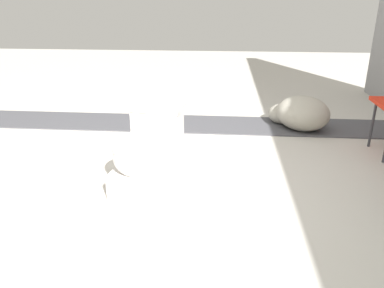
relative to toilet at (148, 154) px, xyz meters
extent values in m
plane|color=beige|center=(0.07, 0.09, -0.22)|extent=(14.00, 14.00, 0.00)
cube|color=#4C4C51|center=(-1.31, 0.59, -0.21)|extent=(0.56, 8.00, 0.01)
cube|color=white|center=(0.00, 0.00, -0.14)|extent=(0.65, 0.44, 0.17)
ellipsoid|color=white|center=(0.09, -0.02, 0.04)|extent=(0.49, 0.43, 0.28)
cylinder|color=white|center=(0.09, -0.02, 0.10)|extent=(0.45, 0.45, 0.03)
cube|color=white|center=(-0.21, 0.04, 0.10)|extent=(0.23, 0.37, 0.30)
cube|color=white|center=(-0.21, 0.04, 0.27)|extent=(0.26, 0.39, 0.04)
cylinder|color=silver|center=(-0.20, 0.11, 0.29)|extent=(0.02, 0.02, 0.01)
cylinder|color=#38383D|center=(-0.84, 1.77, -0.02)|extent=(0.02, 0.02, 0.40)
ellipsoid|color=#ADA899|center=(-1.45, 1.10, -0.12)|extent=(0.37, 0.33, 0.19)
ellipsoid|color=#ADA899|center=(-1.24, 1.26, -0.05)|extent=(0.63, 0.66, 0.33)
camera|label=1|loc=(2.29, 0.50, 0.98)|focal=35.00mm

